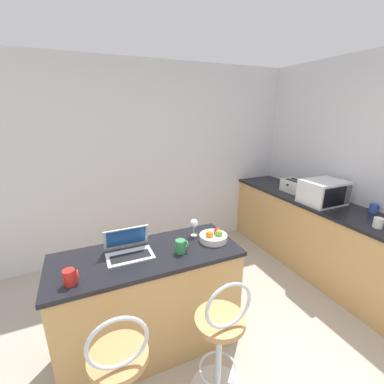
{
  "coord_description": "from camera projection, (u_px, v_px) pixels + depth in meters",
  "views": [
    {
      "loc": [
        -0.78,
        -0.83,
        1.97
      ],
      "look_at": [
        0.44,
        1.95,
        1.01
      ],
      "focal_mm": 24.0,
      "sensor_mm": 36.0,
      "label": 1
    }
  ],
  "objects": [
    {
      "name": "toaster",
      "position": [
        294.0,
        186.0,
        3.51
      ],
      "size": [
        0.24,
        0.31,
        0.17
      ],
      "color": "silver",
      "rests_on": "counter_right"
    },
    {
      "name": "wall_back",
      "position": [
        143.0,
        163.0,
        3.49
      ],
      "size": [
        12.0,
        0.06,
        2.6
      ],
      "color": "silver",
      "rests_on": "ground_plane"
    },
    {
      "name": "mug_white",
      "position": [
        378.0,
        223.0,
        2.44
      ],
      "size": [
        0.1,
        0.08,
        0.1
      ],
      "color": "white",
      "rests_on": "counter_right"
    },
    {
      "name": "breakfast_bar",
      "position": [
        150.0,
        301.0,
        2.14
      ],
      "size": [
        1.46,
        0.6,
        0.91
      ],
      "color": "tan",
      "rests_on": "ground_plane"
    },
    {
      "name": "bar_stool_near",
      "position": [
        122.0,
        383.0,
        1.48
      ],
      "size": [
        0.4,
        0.4,
        1.01
      ],
      "color": "silver",
      "rests_on": "ground_plane"
    },
    {
      "name": "counter_right",
      "position": [
        330.0,
        243.0,
        3.1
      ],
      "size": [
        0.64,
        3.09,
        0.91
      ],
      "color": "tan",
      "rests_on": "ground_plane"
    },
    {
      "name": "mug_blue",
      "position": [
        374.0,
        208.0,
        2.8
      ],
      "size": [
        0.09,
        0.08,
        0.1
      ],
      "color": "#2D51AD",
      "rests_on": "counter_right"
    },
    {
      "name": "microwave",
      "position": [
        323.0,
        192.0,
        3.05
      ],
      "size": [
        0.48,
        0.38,
        0.28
      ],
      "color": "silver",
      "rests_on": "counter_right"
    },
    {
      "name": "fruit_bowl",
      "position": [
        214.0,
        237.0,
        2.19
      ],
      "size": [
        0.24,
        0.24,
        0.11
      ],
      "color": "silver",
      "rests_on": "breakfast_bar"
    },
    {
      "name": "bar_stool_far",
      "position": [
        220.0,
        344.0,
        1.73
      ],
      "size": [
        0.4,
        0.4,
        1.01
      ],
      "color": "silver",
      "rests_on": "ground_plane"
    },
    {
      "name": "mug_green",
      "position": [
        181.0,
        246.0,
        2.0
      ],
      "size": [
        0.1,
        0.08,
        0.1
      ],
      "color": "#338447",
      "rests_on": "breakfast_bar"
    },
    {
      "name": "mug_red",
      "position": [
        70.0,
        277.0,
        1.63
      ],
      "size": [
        0.09,
        0.08,
        0.1
      ],
      "color": "red",
      "rests_on": "breakfast_bar"
    },
    {
      "name": "laptop",
      "position": [
        128.0,
        248.0,
        1.98
      ],
      "size": [
        0.35,
        0.26,
        0.2
      ],
      "color": "silver",
      "rests_on": "breakfast_bar"
    },
    {
      "name": "wine_glass_short",
      "position": [
        194.0,
        224.0,
        2.25
      ],
      "size": [
        0.07,
        0.07,
        0.16
      ],
      "color": "silver",
      "rests_on": "breakfast_bar"
    }
  ]
}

